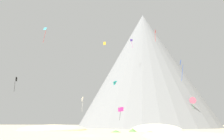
{
  "coord_description": "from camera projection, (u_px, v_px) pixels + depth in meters",
  "views": [
    {
      "loc": [
        10.5,
        -35.53,
        2.04
      ],
      "look_at": [
        -3.32,
        49.31,
        23.84
      ],
      "focal_mm": 33.59,
      "sensor_mm": 36.0,
      "label": 1
    }
  ],
  "objects": [
    {
      "name": "ground_plane",
      "position": [
        84.0,
        136.0,
        35.13
      ],
      "size": [
        400.0,
        400.0,
        0.0
      ],
      "primitive_type": "plane",
      "color": "#C6B284"
    },
    {
      "name": "bush_mid_center",
      "position": [
        152.0,
        131.0,
        49.73
      ],
      "size": [
        3.82,
        3.82,
        0.45
      ],
      "primitive_type": "cone",
      "rotation": [
        0.0,
        0.0,
        2.31
      ],
      "color": "#668C4C",
      "rests_on": "ground_plane"
    },
    {
      "name": "kite_cyan_high",
      "position": [
        45.0,
        31.0,
        65.11
      ],
      "size": [
        1.08,
        0.45,
        5.09
      ],
      "rotation": [
        0.0,
        0.0,
        5.34
      ],
      "color": "#33BCDB"
    },
    {
      "name": "bush_near_right",
      "position": [
        133.0,
        130.0,
        49.88
      ],
      "size": [
        2.92,
        2.92,
        0.88
      ],
      "primitive_type": "cone",
      "rotation": [
        0.0,
        0.0,
        5.6
      ],
      "color": "#568442",
      "rests_on": "ground_plane"
    },
    {
      "name": "kite_rainbow_low",
      "position": [
        193.0,
        100.0,
        78.14
      ],
      "size": [
        2.68,
        1.78,
        6.92
      ],
      "rotation": [
        0.0,
        0.0,
        2.78
      ],
      "color": "#E5668C"
    },
    {
      "name": "kite_blue_mid",
      "position": [
        181.0,
        67.0,
        54.28
      ],
      "size": [
        0.83,
        0.57,
        5.59
      ],
      "rotation": [
        0.0,
        0.0,
        0.48
      ],
      "color": "blue"
    },
    {
      "name": "dune_foreground_right",
      "position": [
        53.0,
        130.0,
        62.08
      ],
      "size": [
        27.61,
        27.62,
        3.21
      ],
      "primitive_type": "ellipsoid",
      "rotation": [
        0.0,
        0.0,
        2.37
      ],
      "color": "beige",
      "rests_on": "ground_plane"
    },
    {
      "name": "rock_massif",
      "position": [
        147.0,
        70.0,
        107.17
      ],
      "size": [
        69.86,
        69.86,
        59.99
      ],
      "color": "slate",
      "rests_on": "ground_plane"
    },
    {
      "name": "kite_teal_mid",
      "position": [
        115.0,
        83.0,
        89.69
      ],
      "size": [
        1.89,
        1.85,
        1.9
      ],
      "rotation": [
        0.0,
        0.0,
        5.25
      ],
      "color": "teal"
    },
    {
      "name": "bush_near_left",
      "position": [
        116.0,
        131.0,
        46.99
      ],
      "size": [
        3.2,
        3.2,
        0.5
      ],
      "primitive_type": "cone",
      "rotation": [
        0.0,
        0.0,
        1.19
      ],
      "color": "#568442",
      "rests_on": "ground_plane"
    },
    {
      "name": "bush_far_left",
      "position": [
        203.0,
        135.0,
        31.71
      ],
      "size": [
        3.19,
        3.19,
        0.57
      ],
      "primitive_type": "cone",
      "rotation": [
        0.0,
        0.0,
        2.35
      ],
      "color": "#568442",
      "rests_on": "ground_plane"
    },
    {
      "name": "kite_gold_high",
      "position": [
        105.0,
        43.0,
        64.99
      ],
      "size": [
        0.8,
        0.26,
        1.05
      ],
      "rotation": [
        0.0,
        0.0,
        5.62
      ],
      "color": "gold"
    },
    {
      "name": "kite_black_mid",
      "position": [
        16.0,
        81.0,
        59.75
      ],
      "size": [
        0.55,
        0.8,
        4.4
      ],
      "rotation": [
        0.0,
        0.0,
        3.74
      ],
      "color": "black"
    },
    {
      "name": "dune_foreground_left",
      "position": [
        192.0,
        138.0,
        28.43
      ],
      "size": [
        18.87,
        27.95,
        1.81
      ],
      "primitive_type": "ellipsoid",
      "rotation": [
        0.0,
        0.0,
        1.86
      ],
      "color": "#CCBA8E",
      "rests_on": "ground_plane"
    },
    {
      "name": "kite_magenta_low",
      "position": [
        121.0,
        109.0,
        62.91
      ],
      "size": [
        1.85,
        1.79,
        4.01
      ],
      "rotation": [
        0.0,
        0.0,
        5.07
      ],
      "color": "#D1339E"
    },
    {
      "name": "kite_indigo_high",
      "position": [
        131.0,
        41.0,
        89.24
      ],
      "size": [
        1.07,
        0.49,
        3.95
      ],
      "rotation": [
        0.0,
        0.0,
        5.77
      ],
      "color": "#5138B2"
    },
    {
      "name": "kite_white_low",
      "position": [
        82.0,
        99.0,
        63.27
      ],
      "size": [
        0.71,
        1.52,
        4.63
      ],
      "rotation": [
        0.0,
        0.0,
        4.73
      ],
      "color": "white"
    },
    {
      "name": "kite_red_high",
      "position": [
        155.0,
        33.0,
        63.38
      ],
      "size": [
        0.33,
        0.71,
        3.64
      ],
      "rotation": [
        0.0,
        0.0,
        3.65
      ],
      "color": "red"
    },
    {
      "name": "dune_midground",
      "position": [
        156.0,
        131.0,
        53.17
      ],
      "size": [
        17.6,
        16.22,
        3.74
      ],
      "primitive_type": "ellipsoid",
      "rotation": [
        0.0,
        0.0,
        2.54
      ],
      "color": "beige",
      "rests_on": "ground_plane"
    }
  ]
}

